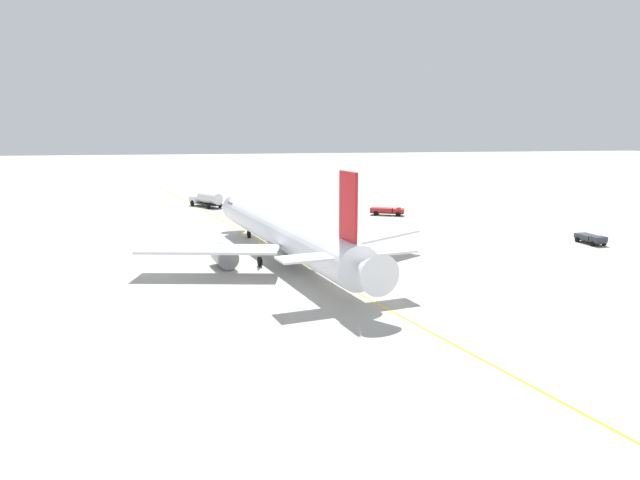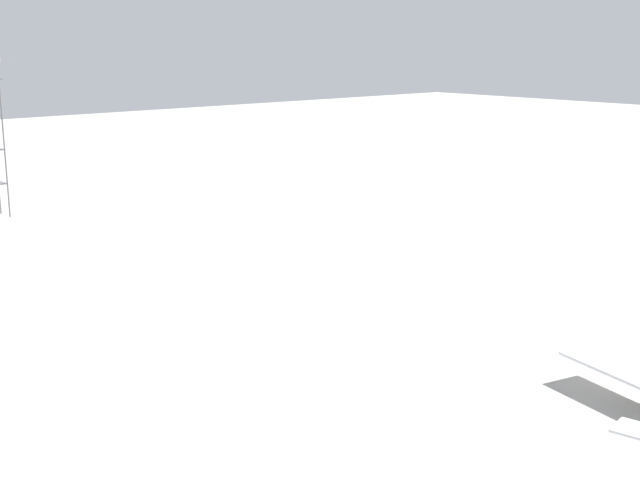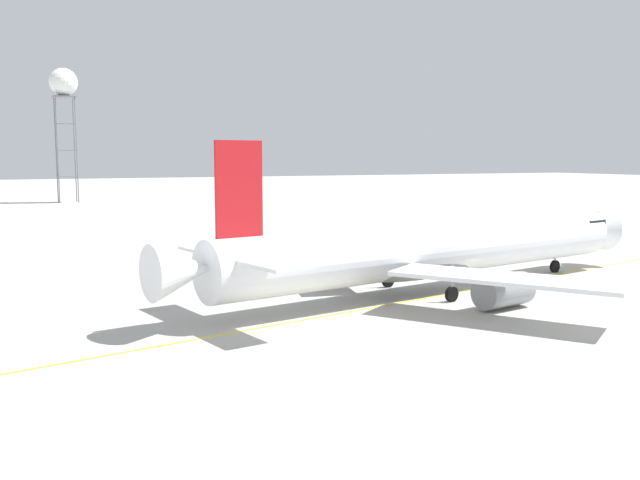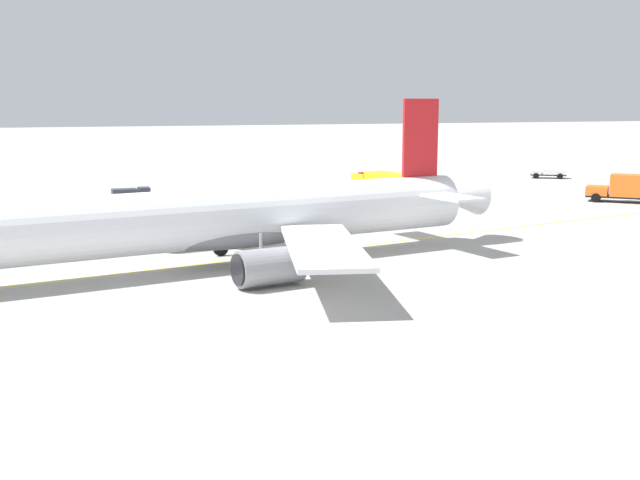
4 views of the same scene
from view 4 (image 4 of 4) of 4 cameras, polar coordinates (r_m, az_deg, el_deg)
The scene contains 7 objects.
ground_plane at distance 53.79m, azimuth -9.59°, elevation -2.00°, with size 600.00×600.00×0.00m, color #ADAAA3.
airliner_main at distance 53.37m, azimuth -7.26°, elevation 1.39°, with size 45.09×32.62×11.26m.
fire_tender_truck at distance 96.17m, azimuth 4.79°, elevation 4.32°, with size 5.37×10.30×2.50m.
catering_truck_truck at distance 93.21m, azimuth 21.45°, elevation 3.56°, with size 7.35×7.10×3.10m.
baggage_truck_truck at distance 93.36m, azimuth -13.52°, elevation 3.40°, with size 4.33×2.19×1.22m.
pushback_tug_truck at distance 119.11m, azimuth 16.26°, elevation 4.71°, with size 5.32×4.36×1.30m.
taxiway_centreline at distance 55.18m, azimuth -7.59°, elevation -1.63°, with size 186.30×42.82×0.01m.
Camera 4 is at (8.48, 51.94, 11.12)m, focal length 44.17 mm.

